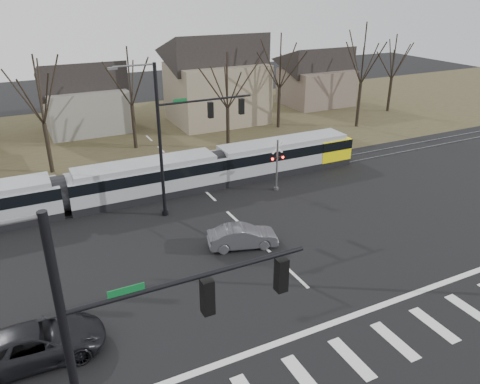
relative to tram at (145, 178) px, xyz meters
name	(u,v)px	position (x,y,z in m)	size (l,w,h in m)	color
ground	(320,299)	(4.33, -16.00, -1.49)	(140.00, 140.00, 0.00)	black
grass_verge	(144,133)	(4.33, 16.00, -1.48)	(140.00, 28.00, 0.01)	#38331E
crosswalk	(374,349)	(4.33, -20.00, -1.48)	(27.00, 2.60, 0.01)	silver
stop_line	(342,320)	(4.33, -17.80, -1.48)	(28.00, 0.35, 0.01)	silver
lane_dashes	(200,186)	(4.33, 0.00, -1.48)	(0.18, 30.00, 0.01)	silver
rail_pair	(201,187)	(4.33, -0.20, -1.46)	(90.00, 1.52, 0.06)	#59595E
tram	(145,178)	(0.00, 0.00, 0.00)	(36.02, 2.67, 2.73)	gray
sedan	(242,237)	(3.16, -9.69, -0.80)	(4.39, 2.49, 1.37)	#46474D
suv	(35,343)	(-8.70, -14.06, -0.70)	(5.71, 2.76, 1.57)	black
signal_pole_near_left	(138,356)	(-6.08, -22.00, 4.21)	(9.28, 0.44, 10.20)	black
signal_pole_far	(183,132)	(1.92, -3.50, 4.21)	(9.28, 0.44, 10.20)	black
rail_crossing_signal	(277,167)	(9.33, -3.21, 0.40)	(1.08, 0.36, 4.00)	#59595B
tree_row	(178,96)	(6.33, 10.00, 3.51)	(59.20, 7.20, 10.00)	black
house_b	(84,93)	(-0.67, 20.00, 2.48)	(8.64, 7.56, 7.65)	slate
house_c	(216,75)	(13.33, 17.00, 3.74)	(10.80, 8.64, 10.10)	#7E715B
house_d	(317,74)	(28.33, 19.00, 2.48)	(8.64, 7.56, 7.65)	brown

